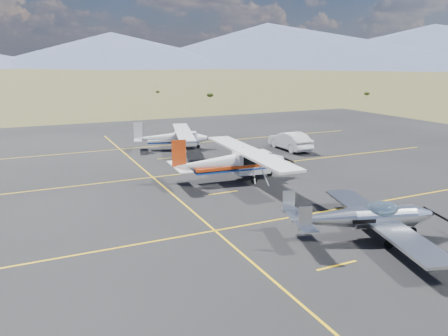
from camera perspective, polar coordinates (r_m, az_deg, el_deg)
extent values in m
plane|color=#383D1C|center=(23.00, 14.83, -7.26)|extent=(1600.00, 1600.00, 0.00)
cube|color=black|center=(28.39, 5.84, -2.77)|extent=(72.00, 72.00, 0.02)
cube|color=#B9BCC1|center=(21.86, 19.75, -6.51)|extent=(4.17, 9.69, 0.13)
ellipsoid|color=#99BFD8|center=(21.70, 19.86, -5.24)|extent=(1.97, 1.45, 0.88)
cube|color=#B9BCC1|center=(20.22, 9.82, -6.64)|extent=(1.61, 3.29, 0.06)
cube|color=#B9BCC1|center=(18.96, 10.55, -6.53)|extent=(0.58, 0.23, 1.07)
cube|color=#B9BCC1|center=(21.06, 8.45, -4.34)|extent=(0.58, 0.23, 1.07)
cylinder|color=black|center=(22.92, 23.43, -7.54)|extent=(0.38, 0.19, 0.36)
cylinder|color=black|center=(20.94, 20.76, -9.23)|extent=(0.44, 0.23, 0.43)
cylinder|color=black|center=(23.03, 17.65, -6.84)|extent=(0.44, 0.23, 0.43)
cube|color=white|center=(30.49, 3.61, 0.74)|extent=(2.51, 1.42, 1.50)
cube|color=white|center=(30.23, 3.25, 2.13)|extent=(2.47, 12.27, 0.16)
cube|color=black|center=(30.42, 3.62, 1.31)|extent=(1.85, 1.43, 0.61)
cube|color=red|center=(29.95, 1.11, 0.30)|extent=(5.61, 1.63, 0.20)
cube|color=red|center=(28.49, -5.91, 1.92)|extent=(0.95, 0.14, 1.77)
cube|color=white|center=(28.69, -5.86, 0.19)|extent=(1.05, 3.59, 0.07)
cylinder|color=black|center=(31.34, 5.98, -0.76)|extent=(0.41, 0.14, 0.40)
cylinder|color=black|center=(29.56, 3.95, -1.54)|extent=(0.50, 0.17, 0.49)
cylinder|color=black|center=(31.60, 2.15, -0.49)|extent=(0.50, 0.17, 0.49)
cube|color=silver|center=(40.89, -5.06, 3.84)|extent=(2.23, 1.56, 1.24)
cube|color=silver|center=(40.77, -5.33, 4.72)|extent=(4.05, 10.13, 0.13)
cube|color=black|center=(40.85, -5.06, 4.19)|extent=(1.71, 1.44, 0.51)
cube|color=silver|center=(40.83, -6.73, 3.65)|extent=(4.72, 2.25, 0.17)
cube|color=silver|center=(40.64, -11.18, 4.81)|extent=(0.77, 0.27, 1.47)
cube|color=silver|center=(40.76, -11.14, 3.79)|extent=(1.44, 3.02, 0.06)
cylinder|color=black|center=(41.15, -3.37, 2.80)|extent=(0.34, 0.18, 0.33)
cylinder|color=black|center=(40.07, -5.31, 2.51)|extent=(0.42, 0.22, 0.40)
cylinder|color=black|center=(41.96, -5.52, 3.03)|extent=(0.42, 0.22, 0.40)
imported|color=silver|center=(40.84, 8.62, 3.54)|extent=(1.82, 5.10, 1.68)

